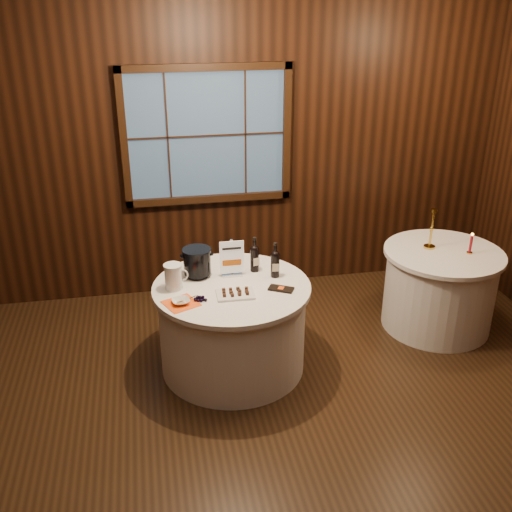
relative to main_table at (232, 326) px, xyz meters
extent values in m
plane|color=black|center=(0.00, -1.00, -0.39)|extent=(6.00, 6.00, 0.00)
cube|color=black|center=(0.00, 1.50, 1.11)|extent=(6.00, 0.02, 3.00)
cube|color=#3C597E|center=(0.00, 1.47, 1.26)|extent=(1.50, 0.01, 1.20)
cylinder|color=white|center=(0.00, 0.00, -0.02)|extent=(1.20, 1.20, 0.73)
cylinder|color=white|center=(0.00, 0.00, 0.36)|extent=(1.28, 1.28, 0.04)
cylinder|color=white|center=(2.00, 0.30, -0.02)|extent=(1.00, 1.00, 0.73)
cylinder|color=white|center=(2.00, 0.30, 0.36)|extent=(1.08, 1.08, 0.04)
cube|color=silver|center=(0.03, 0.18, 0.39)|extent=(0.17, 0.10, 0.02)
cube|color=silver|center=(0.03, 0.18, 0.55)|extent=(0.02, 0.02, 0.31)
cube|color=white|center=(0.03, 0.17, 0.55)|extent=(0.20, 0.01, 0.29)
cylinder|color=black|center=(0.23, 0.23, 0.48)|extent=(0.07, 0.07, 0.20)
sphere|color=black|center=(0.23, 0.23, 0.58)|extent=(0.07, 0.07, 0.07)
cylinder|color=black|center=(0.23, 0.23, 0.63)|extent=(0.03, 0.03, 0.09)
cylinder|color=black|center=(0.23, 0.23, 0.68)|extent=(0.03, 0.03, 0.02)
cube|color=beige|center=(0.23, 0.19, 0.48)|extent=(0.05, 0.02, 0.07)
cylinder|color=black|center=(0.38, 0.09, 0.48)|extent=(0.07, 0.07, 0.19)
sphere|color=black|center=(0.38, 0.09, 0.58)|extent=(0.07, 0.07, 0.07)
cylinder|color=black|center=(0.38, 0.09, 0.63)|extent=(0.03, 0.03, 0.09)
cylinder|color=black|center=(0.38, 0.09, 0.67)|extent=(0.03, 0.03, 0.02)
cube|color=beige|center=(0.38, 0.06, 0.48)|extent=(0.05, 0.01, 0.07)
cylinder|color=black|center=(-0.25, 0.22, 0.40)|extent=(0.17, 0.17, 0.03)
cylinder|color=black|center=(-0.25, 0.22, 0.51)|extent=(0.22, 0.22, 0.19)
cylinder|color=black|center=(-0.25, 0.22, 0.62)|extent=(0.24, 0.24, 0.02)
cube|color=white|center=(0.00, -0.17, 0.39)|extent=(0.30, 0.20, 0.02)
cube|color=black|center=(0.37, -0.15, 0.39)|extent=(0.22, 0.18, 0.02)
cylinder|color=#362613|center=(-0.34, -0.19, 0.40)|extent=(0.07, 0.03, 0.03)
cylinder|color=silver|center=(-0.46, 0.03, 0.48)|extent=(0.14, 0.14, 0.20)
cylinder|color=silver|center=(-0.46, 0.03, 0.59)|extent=(0.15, 0.15, 0.01)
torus|color=silver|center=(-0.39, 0.03, 0.49)|extent=(0.10, 0.02, 0.10)
cube|color=#FF5815|center=(-0.42, -0.23, 0.38)|extent=(0.31, 0.31, 0.00)
imported|color=white|center=(-0.42, -0.23, 0.40)|extent=(0.15, 0.15, 0.03)
cylinder|color=gold|center=(1.90, 0.40, 0.39)|extent=(0.11, 0.11, 0.02)
cylinder|color=gold|center=(1.90, 0.40, 0.57)|extent=(0.02, 0.02, 0.33)
cylinder|color=gold|center=(1.90, 0.40, 0.74)|extent=(0.05, 0.05, 0.03)
cylinder|color=gold|center=(2.20, 0.22, 0.39)|extent=(0.05, 0.05, 0.01)
cylinder|color=maroon|center=(2.20, 0.22, 0.48)|extent=(0.02, 0.02, 0.16)
sphere|color=#FFB23F|center=(2.20, 0.22, 0.57)|extent=(0.02, 0.02, 0.02)
camera|label=1|loc=(-0.62, -4.24, 2.60)|focal=42.00mm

